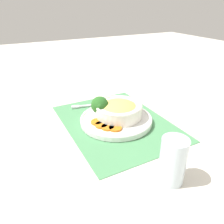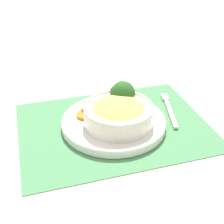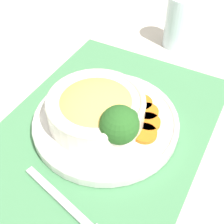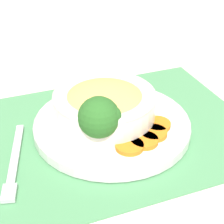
# 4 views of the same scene
# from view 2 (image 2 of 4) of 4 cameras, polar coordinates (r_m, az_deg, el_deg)

# --- Properties ---
(ground_plane) EXTENTS (4.00, 4.00, 0.00)m
(ground_plane) POSITION_cam_2_polar(r_m,az_deg,el_deg) (0.83, 0.30, -2.66)
(ground_plane) COLOR beige
(placemat) EXTENTS (0.50, 0.38, 0.00)m
(placemat) POSITION_cam_2_polar(r_m,az_deg,el_deg) (0.83, 0.30, -2.55)
(placemat) COLOR #4C8C59
(placemat) RESTS_ON ground_plane
(plate) EXTENTS (0.27, 0.27, 0.02)m
(plate) POSITION_cam_2_polar(r_m,az_deg,el_deg) (0.82, 0.31, -1.78)
(plate) COLOR white
(plate) RESTS_ON placemat
(bowl) EXTENTS (0.18, 0.18, 0.06)m
(bowl) POSITION_cam_2_polar(r_m,az_deg,el_deg) (0.79, 1.18, -0.13)
(bowl) COLOR silver
(bowl) RESTS_ON plate
(broccoli_floret) EXTENTS (0.07, 0.07, 0.08)m
(broccoli_floret) POSITION_cam_2_polar(r_m,az_deg,el_deg) (0.84, 1.96, 3.38)
(broccoli_floret) COLOR #759E51
(broccoli_floret) RESTS_ON plate
(carrot_slice_near) EXTENTS (0.05, 0.05, 0.01)m
(carrot_slice_near) POSITION_cam_2_polar(r_m,az_deg,el_deg) (0.88, -1.22, 1.41)
(carrot_slice_near) COLOR orange
(carrot_slice_near) RESTS_ON plate
(carrot_slice_middle) EXTENTS (0.05, 0.05, 0.01)m
(carrot_slice_middle) POSITION_cam_2_polar(r_m,az_deg,el_deg) (0.87, -2.81, 1.00)
(carrot_slice_middle) COLOR orange
(carrot_slice_middle) RESTS_ON plate
(carrot_slice_far) EXTENTS (0.05, 0.05, 0.01)m
(carrot_slice_far) POSITION_cam_2_polar(r_m,az_deg,el_deg) (0.86, -4.10, 0.34)
(carrot_slice_far) COLOR orange
(carrot_slice_far) RESTS_ON plate
(carrot_slice_extra) EXTENTS (0.05, 0.05, 0.01)m
(carrot_slice_extra) POSITION_cam_2_polar(r_m,az_deg,el_deg) (0.84, -4.96, -0.54)
(carrot_slice_extra) COLOR orange
(carrot_slice_extra) RESTS_ON plate
(fork) EXTENTS (0.06, 0.18, 0.01)m
(fork) POSITION_cam_2_polar(r_m,az_deg,el_deg) (0.92, 10.26, 1.01)
(fork) COLOR silver
(fork) RESTS_ON placemat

